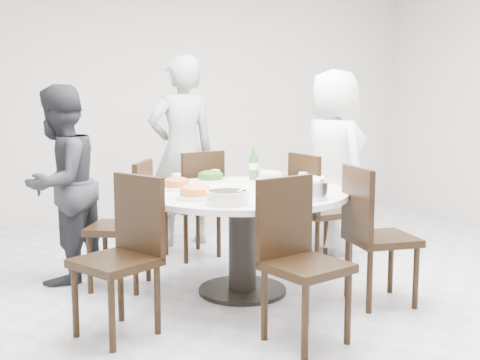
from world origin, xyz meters
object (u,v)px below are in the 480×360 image
object	(u,v)px
chair_n	(192,204)
diner_left	(60,184)
dining_table	(242,242)
diner_middle	(182,151)
rice_bowl	(307,190)
chair_sw	(115,258)
soup_bowl	(227,197)
chair_ne	(322,210)
diner_right	(333,162)
chair_s	(306,263)
chair_se	(382,235)
chair_nw	(119,225)
beverage_bottle	(254,164)

from	to	relation	value
chair_n	diner_left	world-z (taller)	diner_left
dining_table	diner_middle	distance (m)	1.63
dining_table	diner_left	size ratio (longest dim) A/B	1.00
dining_table	rice_bowl	xyz separation A→B (m)	(0.29, -0.45, 0.43)
chair_sw	soup_bowl	world-z (taller)	chair_sw
diner_middle	diner_left	distance (m)	1.42
chair_ne	diner_right	distance (m)	0.61
chair_ne	chair_s	bearing A→B (deg)	140.52
chair_se	diner_middle	distance (m)	2.29
diner_left	rice_bowl	xyz separation A→B (m)	(1.49, -1.20, 0.05)
chair_se	chair_n	bearing A→B (deg)	34.21
chair_ne	rice_bowl	size ratio (longest dim) A/B	3.56
dining_table	diner_left	xyz separation A→B (m)	(-1.20, 0.75, 0.38)
chair_s	chair_se	world-z (taller)	same
diner_right	chair_nw	bearing A→B (deg)	94.50
diner_middle	beverage_bottle	size ratio (longest dim) A/B	7.14
dining_table	beverage_bottle	world-z (taller)	beverage_bottle
rice_bowl	beverage_bottle	size ratio (longest dim) A/B	1.06
chair_n	soup_bowl	distance (m)	1.59
chair_ne	chair_n	world-z (taller)	same
chair_se	diner_left	size ratio (longest dim) A/B	0.63
beverage_bottle	dining_table	bearing A→B (deg)	-119.53
chair_n	chair_nw	bearing A→B (deg)	24.97
chair_ne	beverage_bottle	world-z (taller)	beverage_bottle
dining_table	diner_right	bearing A→B (deg)	34.77
rice_bowl	soup_bowl	size ratio (longest dim) A/B	0.99
chair_se	beverage_bottle	size ratio (longest dim) A/B	3.78
chair_se	diner_left	xyz separation A→B (m)	(-2.02, 1.29, 0.28)
chair_nw	diner_left	distance (m)	0.58
chair_se	chair_sw	bearing A→B (deg)	94.01
diner_middle	beverage_bottle	bearing A→B (deg)	101.43
chair_ne	soup_bowl	distance (m)	1.50
chair_sw	chair_se	bearing A→B (deg)	58.26
diner_left	rice_bowl	size ratio (longest dim) A/B	5.64
dining_table	chair_nw	world-z (taller)	chair_nw
chair_sw	diner_middle	size ratio (longest dim) A/B	0.53
dining_table	diner_right	size ratio (longest dim) A/B	0.91
chair_se	rice_bowl	size ratio (longest dim) A/B	3.56
diner_middle	soup_bowl	xyz separation A→B (m)	(-0.24, -2.01, -0.11)
chair_s	diner_middle	world-z (taller)	diner_middle
diner_left	soup_bowl	bearing A→B (deg)	73.75
chair_sw	chair_nw	bearing A→B (deg)	139.51
chair_ne	chair_nw	distance (m)	1.69
chair_sw	rice_bowl	xyz separation A→B (m)	(1.27, 0.04, 0.33)
dining_table	chair_ne	xyz separation A→B (m)	(0.88, 0.44, 0.10)
dining_table	chair_ne	bearing A→B (deg)	26.62
chair_sw	diner_left	distance (m)	1.29
chair_n	dining_table	bearing A→B (deg)	77.30
chair_s	diner_right	bearing A→B (deg)	39.58
diner_left	chair_ne	bearing A→B (deg)	117.85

